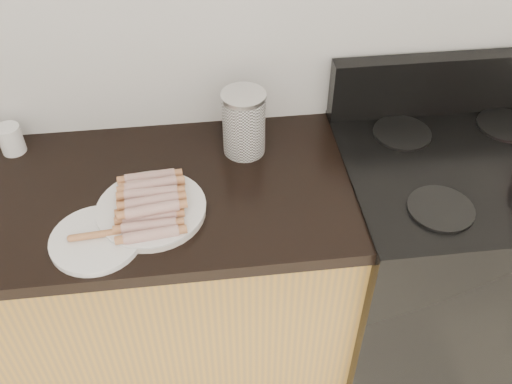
{
  "coord_description": "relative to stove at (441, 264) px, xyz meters",
  "views": [
    {
      "loc": [
        -0.02,
        0.48,
        2.0
      ],
      "look_at": [
        0.12,
        1.62,
        0.93
      ],
      "focal_mm": 40.0,
      "sensor_mm": 36.0,
      "label": 1
    }
  ],
  "objects": [
    {
      "name": "burner_far_left",
      "position": [
        -0.17,
        0.17,
        0.46
      ],
      "size": [
        0.18,
        0.18,
        0.01
      ],
      "primitive_type": "cylinder",
      "color": "black",
      "rests_on": "stove"
    },
    {
      "name": "stove",
      "position": [
        0.0,
        0.0,
        0.0
      ],
      "size": [
        0.76,
        0.65,
        0.91
      ],
      "color": "black",
      "rests_on": "floor"
    },
    {
      "name": "plain_sausages",
      "position": [
        -1.08,
        -0.17,
        0.47
      ],
      "size": [
        0.12,
        0.03,
        0.02
      ],
      "rotation": [
        0.0,
        0.0,
        0.08
      ],
      "color": "#D17348",
      "rests_on": "side_plate"
    },
    {
      "name": "stove_panel",
      "position": [
        0.0,
        0.28,
        0.55
      ],
      "size": [
        0.76,
        0.06,
        0.2
      ],
      "primitive_type": "cube",
      "color": "black",
      "rests_on": "stove"
    },
    {
      "name": "hotdog_pile",
      "position": [
        -0.94,
        -0.08,
        0.49
      ],
      "size": [
        0.14,
        0.26,
        0.06
      ],
      "rotation": [
        0.0,
        0.0,
        0.06
      ],
      "color": "maroon",
      "rests_on": "main_plate"
    },
    {
      "name": "main_plate",
      "position": [
        -0.94,
        -0.08,
        0.45
      ],
      "size": [
        0.33,
        0.33,
        0.02
      ],
      "primitive_type": "cylinder",
      "rotation": [
        0.0,
        0.0,
        -0.13
      ],
      "color": "white",
      "rests_on": "counter_slab"
    },
    {
      "name": "mug",
      "position": [
        -1.36,
        0.24,
        0.49
      ],
      "size": [
        0.09,
        0.09,
        0.09
      ],
      "primitive_type": "cylinder",
      "rotation": [
        0.0,
        0.0,
        0.39
      ],
      "color": "silver",
      "rests_on": "counter_slab"
    },
    {
      "name": "burner_far_right",
      "position": [
        0.17,
        0.17,
        0.46
      ],
      "size": [
        0.18,
        0.18,
        0.01
      ],
      "primitive_type": "cylinder",
      "color": "black",
      "rests_on": "stove"
    },
    {
      "name": "cabinet_base",
      "position": [
        -1.48,
        0.01,
        -0.03
      ],
      "size": [
        2.2,
        0.59,
        0.86
      ],
      "primitive_type": "cube",
      "color": "#B58331",
      "rests_on": "floor"
    },
    {
      "name": "side_plate",
      "position": [
        -1.08,
        -0.17,
        0.45
      ],
      "size": [
        0.28,
        0.28,
        0.02
      ],
      "primitive_type": "cylinder",
      "rotation": [
        0.0,
        0.0,
        0.21
      ],
      "color": "white",
      "rests_on": "counter_slab"
    },
    {
      "name": "burner_near_left",
      "position": [
        -0.17,
        -0.17,
        0.46
      ],
      "size": [
        0.18,
        0.18,
        0.01
      ],
      "primitive_type": "cylinder",
      "color": "black",
      "rests_on": "stove"
    },
    {
      "name": "canister",
      "position": [
        -0.67,
        0.17,
        0.55
      ],
      "size": [
        0.13,
        0.13,
        0.2
      ],
      "rotation": [
        0.0,
        0.0,
        -0.15
      ],
      "color": "silver",
      "rests_on": "counter_slab"
    },
    {
      "name": "wall_back",
      "position": [
        -0.78,
        0.32,
        0.84
      ],
      "size": [
        4.0,
        0.04,
        2.6
      ],
      "primitive_type": "cube",
      "color": "silver",
      "rests_on": "ground"
    }
  ]
}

